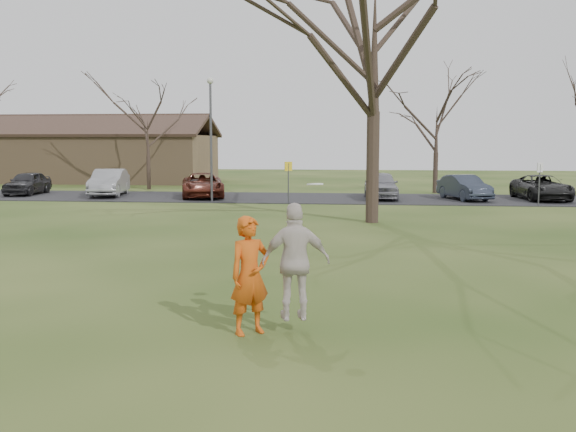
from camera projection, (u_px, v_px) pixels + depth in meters
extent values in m
plane|color=#1E380F|center=(260.00, 341.00, 10.05)|extent=(120.00, 120.00, 0.00)
cube|color=black|center=(331.00, 198.00, 34.72)|extent=(62.00, 6.50, 0.04)
imported|color=#C44B10|center=(250.00, 275.00, 10.33)|extent=(0.83, 0.79, 1.92)
imported|color=#262628|center=(27.00, 183.00, 36.89)|extent=(1.86, 4.00, 1.33)
imported|color=gray|center=(109.00, 182.00, 36.00)|extent=(2.39, 4.73, 1.49)
imported|color=#592115|center=(203.00, 185.00, 35.07)|extent=(3.35, 5.14, 1.32)
imported|color=gray|center=(381.00, 185.00, 34.23)|extent=(1.80, 4.28, 1.45)
imported|color=#2A313F|center=(464.00, 187.00, 33.64)|extent=(2.54, 4.13, 1.29)
imported|color=black|center=(542.00, 187.00, 33.56)|extent=(2.51, 4.79, 1.29)
imported|color=beige|center=(296.00, 262.00, 10.34)|extent=(1.19, 0.71, 1.90)
cylinder|color=white|center=(315.00, 184.00, 10.34)|extent=(0.27, 0.27, 0.06)
cube|color=#8C6D4C|center=(80.00, 158.00, 49.56)|extent=(20.00, 8.00, 3.50)
cube|color=#33231C|center=(66.00, 125.00, 47.25)|extent=(20.60, 4.40, 1.78)
cube|color=#33231C|center=(89.00, 126.00, 51.29)|extent=(20.60, 4.40, 1.78)
cube|color=#38281E|center=(78.00, 116.00, 49.19)|extent=(20.60, 0.45, 0.20)
cylinder|color=#47474C|center=(211.00, 143.00, 32.57)|extent=(0.12, 0.12, 6.00)
sphere|color=beige|center=(210.00, 81.00, 32.21)|extent=(0.34, 0.34, 0.34)
cylinder|color=#47474C|center=(288.00, 183.00, 31.87)|extent=(0.06, 0.06, 2.00)
cube|color=yellow|center=(288.00, 166.00, 31.77)|extent=(0.35, 0.35, 0.45)
cylinder|color=#47474C|center=(539.00, 185.00, 30.54)|extent=(0.06, 0.06, 2.00)
cube|color=silver|center=(540.00, 167.00, 30.44)|extent=(0.35, 0.35, 0.45)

